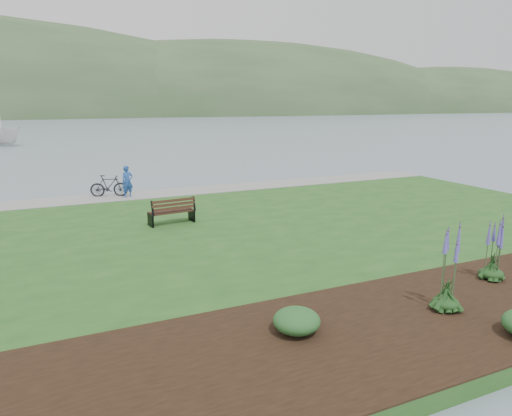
{
  "coord_description": "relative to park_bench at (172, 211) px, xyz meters",
  "views": [
    {
      "loc": [
        -5.22,
        -16.91,
        5.16
      ],
      "look_at": [
        1.58,
        -1.78,
        1.3
      ],
      "focal_mm": 32.0,
      "sensor_mm": 36.0,
      "label": 1
    }
  ],
  "objects": [
    {
      "name": "ground",
      "position": [
        1.04,
        -0.52,
        -0.95
      ],
      "size": [
        600.0,
        600.0,
        0.0
      ],
      "primitive_type": "plane",
      "color": "slate",
      "rests_on": "ground"
    },
    {
      "name": "lawn",
      "position": [
        1.04,
        -2.52,
        -0.75
      ],
      "size": [
        34.0,
        20.0,
        0.4
      ],
      "primitive_type": "cube",
      "color": "#224F1B",
      "rests_on": "ground"
    },
    {
      "name": "shoreline_path",
      "position": [
        1.04,
        6.38,
        -0.53
      ],
      "size": [
        34.0,
        2.2,
        0.03
      ],
      "primitive_type": "cube",
      "color": "gray",
      "rests_on": "lawn"
    },
    {
      "name": "garden_bed",
      "position": [
        4.04,
        -10.32,
        -0.53
      ],
      "size": [
        24.0,
        4.4,
        0.04
      ],
      "primitive_type": "cube",
      "color": "black",
      "rests_on": "lawn"
    },
    {
      "name": "far_hillside",
      "position": [
        21.04,
        169.48,
        -0.95
      ],
      "size": [
        580.0,
        80.0,
        38.0
      ],
      "primitive_type": null,
      "color": "#334F2C",
      "rests_on": "ground"
    },
    {
      "name": "park_bench",
      "position": [
        0.0,
        0.0,
        0.0
      ],
      "size": [
        1.85,
        0.91,
        1.11
      ],
      "rotation": [
        0.0,
        0.0,
        0.11
      ],
      "color": "black",
      "rests_on": "lawn"
    },
    {
      "name": "person",
      "position": [
        -0.78,
        6.08,
        0.41
      ],
      "size": [
        0.8,
        0.66,
        1.92
      ],
      "primitive_type": "imported",
      "rotation": [
        0.0,
        0.0,
        0.29
      ],
      "color": "#224A9E",
      "rests_on": "lawn"
    },
    {
      "name": "bicycle_b",
      "position": [
        -1.63,
        6.68,
        0.01
      ],
      "size": [
        1.02,
        1.95,
        1.13
      ],
      "primitive_type": "imported",
      "rotation": [
        0.0,
        0.0,
        1.3
      ],
      "color": "black",
      "rests_on": "lawn"
    },
    {
      "name": "sailboat",
      "position": [
        -9.42,
        45.84,
        -0.95
      ],
      "size": [
        15.2,
        15.22,
        28.21
      ],
      "primitive_type": "imported",
      "rotation": [
        0.0,
        0.0,
        0.7
      ],
      "color": "silver",
      "rests_on": "ground"
    },
    {
      "name": "echium_0",
      "position": [
        3.9,
        -10.26,
        0.42
      ],
      "size": [
        0.62,
        0.62,
        2.27
      ],
      "color": "#143714",
      "rests_on": "garden_bed"
    },
    {
      "name": "echium_1",
      "position": [
        6.51,
        -9.37,
        0.3
      ],
      "size": [
        0.62,
        0.62,
        1.91
      ],
      "color": "#143714",
      "rests_on": "garden_bed"
    },
    {
      "name": "shrub_0",
      "position": [
        0.19,
        -9.78,
        -0.26
      ],
      "size": [
        1.0,
        1.0,
        0.5
      ],
      "primitive_type": "ellipsoid",
      "color": "#1E4C21",
      "rests_on": "garden_bed"
    }
  ]
}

